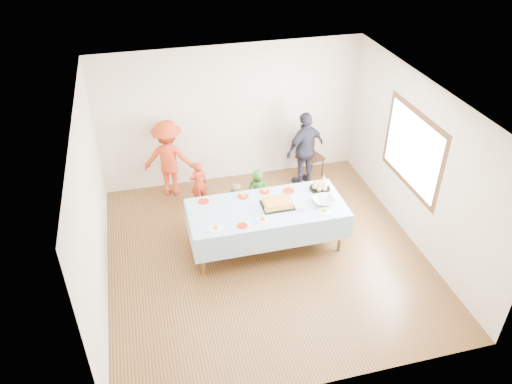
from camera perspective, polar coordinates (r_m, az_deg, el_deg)
ground at (r=8.20m, az=1.08°, el=-7.14°), size 5.00×5.00×0.00m
room_walls at (r=7.18m, az=1.64°, el=3.68°), size 5.04×5.04×2.72m
party_table at (r=7.94m, az=1.25°, el=-2.06°), size 2.50×1.10×0.78m
birthday_cake at (r=7.92m, az=2.46°, el=-1.32°), size 0.51×0.39×0.09m
rolls_tray at (r=8.37m, az=7.31°, el=0.58°), size 0.35×0.35×0.10m
punch_bowl at (r=8.05m, az=7.75°, el=-0.98°), size 0.35×0.35×0.09m
party_hat at (r=8.54m, az=7.76°, el=1.54°), size 0.09×0.09×0.16m
fork_pile at (r=7.86m, az=5.32°, el=-1.82°), size 0.24×0.18×0.07m
plate_red_far_a at (r=8.07m, az=-6.00°, el=-1.07°), size 0.17×0.17×0.01m
plate_red_far_b at (r=8.14m, az=-1.50°, el=-0.49°), size 0.18×0.18×0.01m
plate_red_far_c at (r=8.26m, az=0.98°, el=0.06°), size 0.17×0.17×0.01m
plate_red_far_d at (r=8.29m, az=3.76°, el=0.13°), size 0.19×0.19×0.01m
plate_red_near at (r=7.51m, az=-1.59°, el=-3.86°), size 0.16×0.16×0.01m
plate_white_left at (r=7.48m, az=-4.67°, el=-4.16°), size 0.23×0.23×0.01m
plate_white_mid at (r=7.62m, az=0.76°, el=-3.21°), size 0.20×0.20×0.01m
plate_white_right at (r=7.87m, az=7.79°, el=-2.22°), size 0.21×0.21×0.01m
dining_chair at (r=10.03m, az=6.12°, el=4.57°), size 0.50×0.50×0.90m
toddler_left at (r=9.13m, az=-6.57°, el=0.95°), size 0.36×0.27×0.90m
toddler_mid at (r=9.05m, az=0.21°, el=0.36°), size 0.44×0.37×0.77m
toddler_right at (r=8.57m, az=-2.45°, el=-1.49°), size 0.48×0.42×0.85m
adult_left at (r=9.39m, az=-9.91°, el=3.79°), size 1.08×0.79×1.51m
adult_right at (r=9.61m, az=5.63°, el=4.92°), size 0.96×0.68×1.51m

